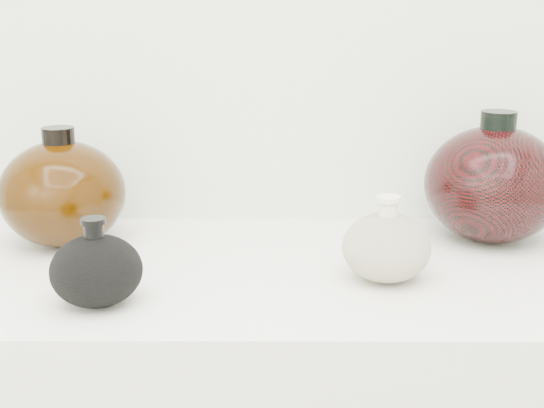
{
  "coord_description": "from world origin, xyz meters",
  "views": [
    {
      "loc": [
        -0.0,
        -0.1,
        1.29
      ],
      "look_at": [
        -0.0,
        0.92,
        1.01
      ],
      "focal_mm": 50.0,
      "sensor_mm": 36.0,
      "label": 1
    }
  ],
  "objects_px": {
    "left_round_pot": "(63,193)",
    "cream_gourd_vase": "(386,247)",
    "right_round_pot": "(494,184)",
    "black_gourd_vase": "(96,270)"
  },
  "relations": [
    {
      "from": "black_gourd_vase",
      "to": "cream_gourd_vase",
      "type": "relative_size",
      "value": 0.94
    },
    {
      "from": "right_round_pot",
      "to": "left_round_pot",
      "type": "bearing_deg",
      "value": -177.86
    },
    {
      "from": "black_gourd_vase",
      "to": "cream_gourd_vase",
      "type": "height_order",
      "value": "cream_gourd_vase"
    },
    {
      "from": "black_gourd_vase",
      "to": "right_round_pot",
      "type": "relative_size",
      "value": 0.61
    },
    {
      "from": "left_round_pot",
      "to": "right_round_pot",
      "type": "relative_size",
      "value": 0.98
    },
    {
      "from": "cream_gourd_vase",
      "to": "right_round_pot",
      "type": "distance_m",
      "value": 0.27
    },
    {
      "from": "black_gourd_vase",
      "to": "left_round_pot",
      "type": "height_order",
      "value": "left_round_pot"
    },
    {
      "from": "left_round_pot",
      "to": "cream_gourd_vase",
      "type": "bearing_deg",
      "value": -17.66
    },
    {
      "from": "black_gourd_vase",
      "to": "left_round_pot",
      "type": "xyz_separation_m",
      "value": [
        -0.11,
        0.25,
        0.04
      ]
    },
    {
      "from": "black_gourd_vase",
      "to": "cream_gourd_vase",
      "type": "xyz_separation_m",
      "value": [
        0.39,
        0.09,
        0.0
      ]
    }
  ]
}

